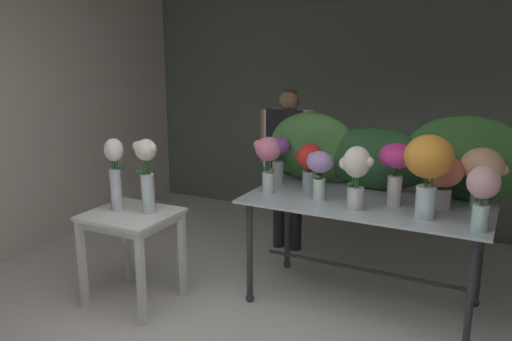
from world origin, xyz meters
The scene contains 19 objects.
ground_plane centered at (0.00, 1.96, 0.00)m, with size 8.63×8.63×0.00m, color silver.
wall_back centered at (0.00, 3.92, 1.35)m, with size 5.83×0.12×2.69m, color slate.
wall_left centered at (-2.92, 1.96, 1.35)m, with size 0.12×4.04×2.69m, color beige.
display_table_glass centered at (0.50, 1.89, 0.74)m, with size 1.86×0.96×0.88m.
side_table_white centered at (-1.16, 1.07, 0.66)m, with size 0.67×0.61×0.77m.
florist centered at (-0.53, 2.71, 1.01)m, with size 0.63×0.24×1.63m.
foliage_backdrop centered at (0.53, 2.25, 1.18)m, with size 2.14×0.27×0.66m.
vase_lilac_tulips centered at (0.16, 1.74, 1.13)m, with size 0.22×0.20×0.39m.
vase_ivory_carnations centered at (0.48, 1.64, 1.16)m, with size 0.27×0.20×0.47m.
vase_sunset_lilies centered at (0.97, 1.66, 1.26)m, with size 0.33×0.33×0.59m.
vase_peach_peonies centered at (1.29, 2.06, 1.17)m, with size 0.33×0.30×0.46m.
vase_magenta_snapdragons centered at (0.72, 1.85, 1.20)m, with size 0.26×0.26×0.48m.
vase_rosy_roses centered at (-0.28, 1.74, 1.19)m, with size 0.23×0.21×0.46m.
vase_coral_freesia centered at (1.04, 1.97, 1.12)m, with size 0.29×0.29×0.40m.
vase_blush_dahlias centered at (1.33, 1.57, 1.15)m, with size 0.21×0.21×0.43m.
vase_violet_anemones centered at (-0.34, 2.06, 1.14)m, with size 0.21×0.21×0.41m.
vase_scarlet_hydrangea centered at (-0.02, 2.00, 1.11)m, with size 0.24×0.21×0.39m.
vase_white_roses_tall centered at (-1.29, 1.08, 1.10)m, with size 0.19×0.15×0.58m.
vase_cream_lisianthus_tall centered at (-1.03, 1.13, 1.11)m, with size 0.21×0.17×0.59m.
Camera 1 is at (1.50, -1.96, 2.06)m, focal length 36.60 mm.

